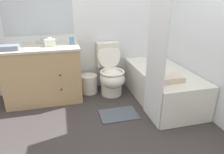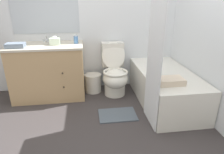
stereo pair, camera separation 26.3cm
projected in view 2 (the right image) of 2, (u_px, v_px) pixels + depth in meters
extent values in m
plane|color=#383333|center=(109.00, 145.00, 2.15)|extent=(14.00, 14.00, 0.00)
cube|color=silver|center=(96.00, 13.00, 3.15)|extent=(8.00, 0.05, 2.50)
cube|color=#B2BCC6|center=(44.00, 2.00, 2.96)|extent=(1.00, 0.01, 0.93)
cube|color=silver|center=(203.00, 16.00, 2.58)|extent=(0.05, 2.57, 2.50)
cube|color=tan|center=(49.00, 72.00, 3.08)|extent=(1.06, 0.57, 0.80)
cube|color=beige|center=(46.00, 46.00, 2.92)|extent=(1.08, 0.59, 0.03)
cylinder|color=silver|center=(46.00, 48.00, 2.94)|extent=(0.32, 0.32, 0.10)
sphere|color=#382D23|center=(62.00, 73.00, 2.80)|extent=(0.02, 0.02, 0.02)
sphere|color=#382D23|center=(64.00, 87.00, 2.88)|extent=(0.02, 0.02, 0.02)
cylinder|color=silver|center=(48.00, 41.00, 3.09)|extent=(0.04, 0.04, 0.04)
cylinder|color=silver|center=(47.00, 37.00, 3.03)|extent=(0.02, 0.11, 0.09)
cylinder|color=silver|center=(44.00, 41.00, 3.09)|extent=(0.03, 0.03, 0.04)
cylinder|color=silver|center=(51.00, 40.00, 3.10)|extent=(0.03, 0.03, 0.04)
cylinder|color=silver|center=(115.00, 88.00, 3.24)|extent=(0.33, 0.33, 0.22)
ellipsoid|color=silver|center=(115.00, 78.00, 3.12)|extent=(0.39, 0.45, 0.29)
torus|color=silver|center=(115.00, 72.00, 3.08)|extent=(0.39, 0.39, 0.04)
cube|color=silver|center=(113.00, 54.00, 3.30)|extent=(0.35, 0.18, 0.40)
ellipsoid|color=silver|center=(114.00, 55.00, 3.19)|extent=(0.37, 0.13, 0.42)
cube|color=silver|center=(165.00, 87.00, 2.95)|extent=(0.72, 1.46, 0.48)
cube|color=#A5A7A2|center=(166.00, 72.00, 2.86)|extent=(0.60, 1.34, 0.01)
cube|color=white|center=(156.00, 42.00, 2.17)|extent=(0.01, 0.46, 2.03)
cylinder|color=silver|center=(93.00, 83.00, 3.32)|extent=(0.27, 0.27, 0.30)
cube|color=silver|center=(55.00, 41.00, 2.91)|extent=(0.15, 0.13, 0.10)
ellipsoid|color=white|center=(55.00, 37.00, 2.88)|extent=(0.07, 0.04, 0.03)
cylinder|color=#4C7AB2|center=(76.00, 40.00, 2.98)|extent=(0.06, 0.06, 0.11)
cylinder|color=silver|center=(76.00, 35.00, 2.95)|extent=(0.04, 0.04, 0.03)
cube|color=slate|center=(15.00, 45.00, 2.74)|extent=(0.25, 0.16, 0.06)
cube|color=beige|center=(170.00, 81.00, 2.45)|extent=(0.32, 0.21, 0.07)
cube|color=#4C5660|center=(117.00, 115.00, 2.68)|extent=(0.50, 0.34, 0.02)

